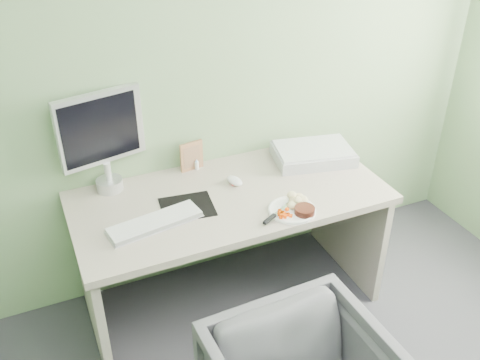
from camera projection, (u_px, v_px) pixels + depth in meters
name	position (u px, v px, depth m)	size (l,w,h in m)	color
wall_back	(200.00, 55.00, 2.70)	(3.50, 3.50, 0.00)	gray
desk	(230.00, 223.00, 2.83)	(1.60, 0.75, 0.73)	#AB9F90
plate	(292.00, 210.00, 2.60)	(0.23, 0.23, 0.01)	white
steak	(305.00, 210.00, 2.56)	(0.10, 0.10, 0.03)	black
potato_pile	(296.00, 199.00, 2.62)	(0.10, 0.07, 0.06)	tan
carrot_heap	(284.00, 213.00, 2.54)	(0.05, 0.05, 0.04)	#FF4F05
steak_knife	(274.00, 216.00, 2.53)	(0.20, 0.12, 0.02)	silver
mousepad	(187.00, 207.00, 2.63)	(0.26, 0.23, 0.00)	black
keyboard	(155.00, 222.00, 2.50)	(0.44, 0.13, 0.02)	white
computer_mouse	(235.00, 181.00, 2.81)	(0.06, 0.11, 0.04)	white
photo_frame	(192.00, 156.00, 2.90)	(0.13, 0.02, 0.17)	brown
eyedrop_bottle	(197.00, 165.00, 2.93)	(0.02, 0.02, 0.06)	white
scanner	(313.00, 154.00, 3.02)	(0.43, 0.29, 0.07)	#B5B6BC
monitor	(102.00, 137.00, 2.63)	(0.44, 0.16, 0.53)	silver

